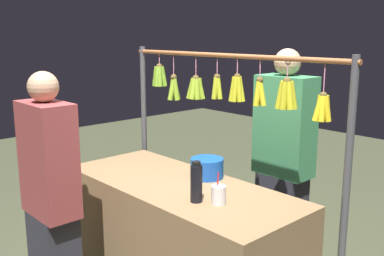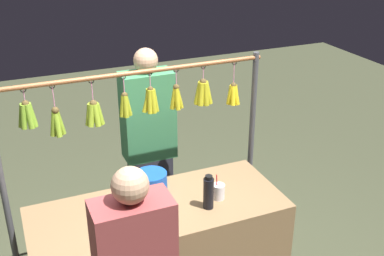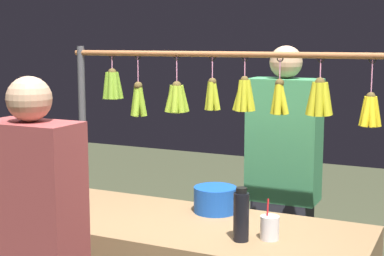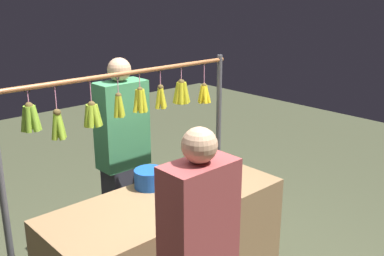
% 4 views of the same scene
% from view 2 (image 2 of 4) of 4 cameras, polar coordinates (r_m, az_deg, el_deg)
% --- Properties ---
extents(display_rack, '(1.96, 0.14, 1.77)m').
position_cam_2_polar(display_rack, '(3.44, -6.59, -0.04)').
color(display_rack, '#4C4C51').
rests_on(display_rack, ground).
extents(water_bottle, '(0.07, 0.07, 0.25)m').
position_cam_2_polar(water_bottle, '(3.21, 1.98, -7.70)').
color(water_bottle, black).
rests_on(water_bottle, market_counter).
extents(blue_bucket, '(0.23, 0.23, 0.13)m').
position_cam_2_polar(blue_bucket, '(3.44, -4.88, -6.36)').
color(blue_bucket, blue).
rests_on(blue_bucket, market_counter).
extents(drink_cup, '(0.09, 0.09, 0.19)m').
position_cam_2_polar(drink_cup, '(3.34, 3.18, -7.57)').
color(drink_cup, silver).
rests_on(drink_cup, market_counter).
extents(vendor_person, '(0.42, 0.23, 1.78)m').
position_cam_2_polar(vendor_person, '(4.05, -5.10, -2.89)').
color(vendor_person, '#2D2D38').
rests_on(vendor_person, ground).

